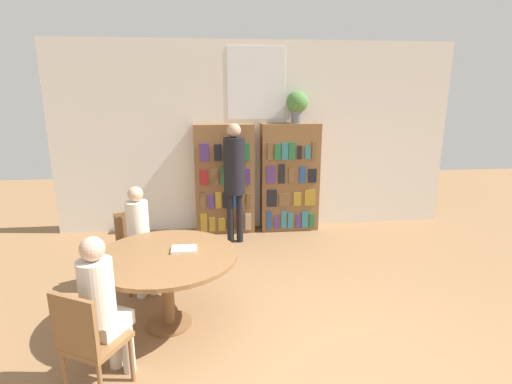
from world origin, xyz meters
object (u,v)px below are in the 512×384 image
at_px(chair_left_side, 136,245).
at_px(seated_reader_left, 140,234).
at_px(bookshelf_left, 225,179).
at_px(librarian_standing, 234,171).
at_px(bookshelf_right, 290,178).
at_px(reading_table, 166,265).
at_px(chair_near_camera, 88,339).
at_px(flower_vase, 297,104).
at_px(seated_reader_right, 102,302).

relative_size(chair_left_side, seated_reader_left, 0.72).
height_order(bookshelf_left, librarian_standing, librarian_standing).
relative_size(bookshelf_left, bookshelf_right, 1.00).
xyz_separation_m(bookshelf_left, chair_left_side, (-1.11, -1.74, -0.37)).
distance_m(chair_left_side, seated_reader_left, 0.27).
height_order(bookshelf_left, chair_left_side, bookshelf_left).
height_order(reading_table, chair_near_camera, chair_near_camera).
xyz_separation_m(bookshelf_right, seated_reader_left, (-2.08, -1.90, -0.18)).
bearing_deg(flower_vase, librarian_standing, -153.51).
xyz_separation_m(bookshelf_right, chair_left_side, (-2.16, -1.74, -0.37)).
height_order(bookshelf_left, reading_table, bookshelf_left).
relative_size(flower_vase, librarian_standing, 0.27).
xyz_separation_m(bookshelf_right, librarian_standing, (-0.92, -0.50, 0.24)).
xyz_separation_m(bookshelf_right, reading_table, (-1.71, -2.65, -0.22)).
bearing_deg(chair_left_side, seated_reader_right, 65.84).
distance_m(seated_reader_left, librarian_standing, 1.86).
relative_size(reading_table, seated_reader_left, 1.11).
height_order(reading_table, seated_reader_left, seated_reader_left).
bearing_deg(bookshelf_left, librarian_standing, -75.68).
relative_size(bookshelf_right, reading_table, 1.28).
bearing_deg(reading_table, chair_left_side, 116.04).
relative_size(reading_table, seated_reader_right, 1.10).
bearing_deg(chair_left_side, chair_near_camera, 63.00).
relative_size(seated_reader_left, seated_reader_right, 0.99).
bearing_deg(seated_reader_right, chair_left_side, 119.84).
relative_size(flower_vase, seated_reader_left, 0.40).
relative_size(bookshelf_left, librarian_standing, 0.97).
xyz_separation_m(bookshelf_right, seated_reader_right, (-2.10, -3.39, -0.17)).
bearing_deg(seated_reader_left, chair_near_camera, 60.12).
bearing_deg(flower_vase, chair_near_camera, -122.65).
bearing_deg(chair_near_camera, bookshelf_right, 86.34).
relative_size(flower_vase, chair_near_camera, 0.55).
bearing_deg(chair_near_camera, chair_left_side, 117.00).
distance_m(bookshelf_right, seated_reader_left, 2.82).
distance_m(bookshelf_left, seated_reader_left, 2.17).
relative_size(bookshelf_left, reading_table, 1.28).
relative_size(bookshelf_left, flower_vase, 3.54).
bearing_deg(flower_vase, bookshelf_left, -179.77).
bearing_deg(librarian_standing, reading_table, -110.07).
relative_size(bookshelf_left, chair_near_camera, 1.96).
distance_m(bookshelf_right, reading_table, 3.16).
bearing_deg(chair_left_side, flower_vase, -168.31).
bearing_deg(bookshelf_right, chair_near_camera, -121.62).
distance_m(flower_vase, seated_reader_left, 3.19).
relative_size(flower_vase, reading_table, 0.36).
relative_size(bookshelf_left, seated_reader_right, 1.40).
xyz_separation_m(bookshelf_left, bookshelf_right, (1.05, -0.00, 0.00)).
xyz_separation_m(bookshelf_left, seated_reader_left, (-1.03, -1.90, -0.18)).
bearing_deg(chair_near_camera, librarian_standing, 95.46).
bearing_deg(seated_reader_left, librarian_standing, -155.54).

